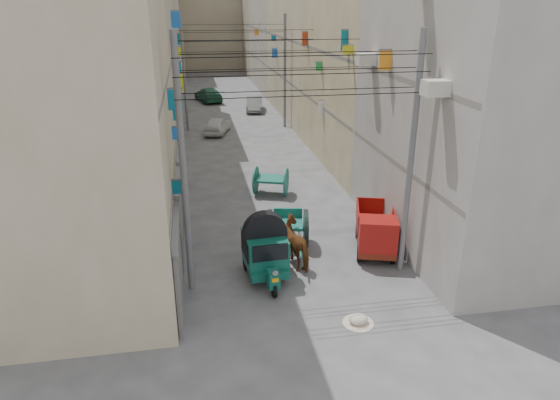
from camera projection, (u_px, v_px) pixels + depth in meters
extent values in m
cube|color=#BCAB8E|center=(30.00, 80.00, 15.02)|extent=(8.00, 10.00, 13.00)
cube|color=#69645D|center=(170.00, 176.00, 16.87)|extent=(0.25, 9.80, 0.18)
cube|color=#69645D|center=(162.00, 86.00, 15.77)|extent=(0.25, 9.80, 0.18)
cube|color=#A9A191|center=(93.00, 60.00, 25.28)|extent=(8.00, 12.00, 12.00)
cube|color=#69645D|center=(175.00, 112.00, 26.94)|extent=(0.25, 11.76, 0.18)
cube|color=#69645D|center=(171.00, 54.00, 25.84)|extent=(0.25, 11.76, 0.18)
cube|color=#9D967B|center=(121.00, 28.00, 36.82)|extent=(8.00, 14.00, 14.00)
cube|color=#69645D|center=(178.00, 79.00, 38.85)|extent=(0.25, 13.72, 0.18)
cube|color=#69645D|center=(175.00, 38.00, 37.75)|extent=(0.25, 13.72, 0.18)
cube|color=#9E9994|center=(139.00, 33.00, 50.05)|extent=(8.00, 14.00, 11.80)
cube|color=#69645D|center=(180.00, 60.00, 51.67)|extent=(0.25, 13.72, 0.18)
cube|color=#69645D|center=(178.00, 30.00, 50.57)|extent=(0.25, 13.72, 0.18)
cube|color=tan|center=(147.00, 20.00, 61.64)|extent=(8.00, 12.00, 13.50)
cube|color=#69645D|center=(181.00, 49.00, 63.58)|extent=(0.25, 11.76, 0.18)
cube|color=#69645D|center=(179.00, 25.00, 62.48)|extent=(0.25, 11.76, 0.18)
cube|color=#9E9994|center=(511.00, 69.00, 17.63)|extent=(8.00, 10.00, 13.00)
cube|color=#69645D|center=(400.00, 164.00, 18.21)|extent=(0.25, 9.80, 0.18)
cube|color=#69645D|center=(407.00, 80.00, 17.11)|extent=(0.25, 9.80, 0.18)
cube|color=tan|center=(392.00, 54.00, 27.89)|extent=(8.00, 12.00, 12.00)
cube|color=#69645D|center=(323.00, 107.00, 28.29)|extent=(0.25, 11.76, 0.18)
cube|color=#69645D|center=(325.00, 52.00, 27.19)|extent=(0.25, 11.76, 0.18)
cube|color=#BCAB8E|center=(330.00, 26.00, 39.43)|extent=(8.00, 14.00, 14.00)
cube|color=#69645D|center=(282.00, 76.00, 40.19)|extent=(0.25, 13.72, 0.18)
cube|color=#69645D|center=(282.00, 37.00, 39.09)|extent=(0.25, 13.72, 0.18)
cube|color=#A9A191|center=(294.00, 32.00, 52.66)|extent=(8.00, 14.00, 11.80)
cube|color=#69645D|center=(258.00, 59.00, 53.01)|extent=(0.25, 13.72, 0.18)
cube|color=#69645D|center=(258.00, 29.00, 51.91)|extent=(0.25, 13.72, 0.18)
cube|color=#9D967B|center=(274.00, 19.00, 64.25)|extent=(8.00, 12.00, 13.50)
cube|color=#69645D|center=(245.00, 49.00, 64.92)|extent=(0.25, 11.76, 0.18)
cube|color=#69645D|center=(244.00, 24.00, 63.82)|extent=(0.25, 11.76, 0.18)
cube|color=#9D967B|center=(209.00, 20.00, 69.45)|extent=(22.00, 10.00, 13.00)
cube|color=#4A4A4F|center=(179.00, 271.00, 14.67)|extent=(0.12, 3.00, 2.60)
cube|color=#5F5F62|center=(176.00, 227.00, 14.14)|extent=(0.18, 3.20, 0.25)
cube|color=#4A4A4F|center=(180.00, 221.00, 18.05)|extent=(0.12, 3.00, 2.60)
cube|color=#5F5F62|center=(177.00, 183.00, 17.53)|extent=(0.18, 3.20, 0.25)
cube|color=#4A4A4F|center=(181.00, 187.00, 21.44)|extent=(0.12, 3.00, 2.60)
cube|color=#5F5F62|center=(179.00, 154.00, 20.91)|extent=(0.18, 3.20, 0.25)
cube|color=#4A4A4F|center=(181.00, 161.00, 24.92)|extent=(0.12, 3.00, 2.60)
cube|color=#5F5F62|center=(180.00, 133.00, 24.39)|extent=(0.18, 3.20, 0.25)
cube|color=#0B6782|center=(273.00, 38.00, 41.21)|extent=(0.38, 0.08, 0.41)
cube|color=white|center=(182.00, 60.00, 47.53)|extent=(0.27, 0.08, 0.71)
cube|color=#0B6782|center=(179.00, 187.00, 15.43)|extent=(0.44, 0.08, 0.42)
cube|color=#CFCD17|center=(178.00, 83.00, 23.34)|extent=(0.45, 0.08, 0.84)
cube|color=orange|center=(256.00, 32.00, 50.94)|extent=(0.41, 0.08, 0.59)
cube|color=blue|center=(177.00, 133.00, 18.15)|extent=(0.38, 0.08, 0.44)
cube|color=blue|center=(275.00, 53.00, 40.94)|extent=(0.43, 0.08, 0.72)
cube|color=white|center=(265.00, 32.00, 46.01)|extent=(0.28, 0.08, 0.44)
cube|color=blue|center=(176.00, 20.00, 26.21)|extent=(0.48, 0.08, 0.84)
cube|color=white|center=(182.00, 64.00, 44.28)|extent=(0.31, 0.08, 0.44)
cube|color=green|center=(319.00, 67.00, 27.45)|extent=(0.35, 0.08, 0.45)
cube|color=#A63116|center=(305.00, 39.00, 30.32)|extent=(0.34, 0.08, 0.79)
cube|color=#0B6782|center=(176.00, 114.00, 20.12)|extent=(0.28, 0.08, 0.52)
cube|color=#0B6782|center=(178.00, 39.00, 35.59)|extent=(0.28, 0.08, 0.74)
cube|color=white|center=(321.00, 108.00, 27.79)|extent=(0.26, 0.08, 0.80)
cube|color=blue|center=(386.00, 61.00, 18.14)|extent=(0.34, 0.08, 0.55)
cube|color=#0B6782|center=(175.00, 100.00, 16.52)|extent=(0.47, 0.08, 0.67)
cube|color=#CFCD17|center=(178.00, 52.00, 27.89)|extent=(0.40, 0.08, 0.47)
cube|color=#0B6782|center=(178.00, 67.00, 28.68)|extent=(0.32, 0.08, 0.55)
cube|color=#CFCD17|center=(348.00, 50.00, 22.12)|extent=(0.47, 0.08, 0.35)
cube|color=#0B6782|center=(344.00, 40.00, 22.77)|extent=(0.32, 0.08, 0.89)
cube|color=orange|center=(385.00, 60.00, 18.04)|extent=(0.44, 0.08, 0.69)
cube|color=#A63116|center=(170.00, 203.00, 15.12)|extent=(0.10, 3.20, 0.80)
cube|color=blue|center=(175.00, 133.00, 23.36)|extent=(0.10, 3.20, 0.80)
cube|color=green|center=(178.00, 92.00, 34.35)|extent=(0.10, 3.20, 0.80)
cube|color=orange|center=(180.00, 70.00, 45.34)|extent=(0.10, 3.20, 0.80)
cube|color=#A63116|center=(421.00, 187.00, 16.44)|extent=(0.10, 3.20, 0.80)
cube|color=#0B6782|center=(342.00, 126.00, 24.69)|extent=(0.10, 3.20, 0.80)
cube|color=blue|center=(294.00, 88.00, 35.68)|extent=(0.10, 3.20, 0.80)
cube|color=purple|center=(268.00, 68.00, 46.67)|extent=(0.10, 3.20, 0.80)
cube|color=#BCB8A8|center=(435.00, 88.00, 14.21)|extent=(0.70, 0.55, 0.45)
cube|color=#BCB8A8|center=(366.00, 59.00, 19.64)|extent=(0.70, 0.55, 0.45)
cylinder|color=#5F5F62|center=(183.00, 171.00, 14.83)|extent=(0.20, 0.20, 8.00)
cylinder|color=#5F5F62|center=(411.00, 159.00, 16.00)|extent=(0.20, 0.20, 8.00)
cylinder|color=#5F5F62|center=(184.00, 75.00, 34.98)|extent=(0.20, 0.20, 8.00)
cylinder|color=#5F5F62|center=(285.00, 72.00, 36.15)|extent=(0.20, 0.20, 8.00)
cylinder|color=black|center=(307.00, 96.00, 14.15)|extent=(7.40, 0.02, 0.02)
cylinder|color=black|center=(307.00, 74.00, 13.93)|extent=(7.40, 0.02, 0.02)
cylinder|color=black|center=(307.00, 56.00, 13.75)|extent=(7.40, 0.02, 0.02)
cylinder|color=black|center=(299.00, 90.00, 15.07)|extent=(7.40, 0.02, 0.02)
cylinder|color=black|center=(299.00, 70.00, 14.85)|extent=(7.40, 0.02, 0.02)
cylinder|color=black|center=(300.00, 53.00, 14.66)|extent=(7.40, 0.02, 0.02)
cylinder|color=black|center=(270.00, 69.00, 20.10)|extent=(7.40, 0.02, 0.02)
cylinder|color=black|center=(270.00, 53.00, 19.88)|extent=(7.40, 0.02, 0.02)
cylinder|color=black|center=(270.00, 40.00, 19.70)|extent=(7.40, 0.02, 0.02)
cylinder|color=black|center=(248.00, 51.00, 27.43)|extent=(7.40, 0.02, 0.02)
cylinder|color=black|center=(247.00, 40.00, 27.21)|extent=(7.40, 0.02, 0.02)
cylinder|color=black|center=(247.00, 30.00, 27.03)|extent=(7.40, 0.02, 0.02)
cylinder|color=black|center=(234.00, 41.00, 34.76)|extent=(7.40, 0.02, 0.02)
cylinder|color=black|center=(234.00, 32.00, 34.54)|extent=(7.40, 0.02, 0.02)
cylinder|color=black|center=(234.00, 25.00, 34.35)|extent=(7.40, 0.02, 0.02)
cylinder|color=black|center=(274.00, 289.00, 15.68)|extent=(0.16, 0.57, 0.56)
cylinder|color=black|center=(246.00, 262.00, 17.29)|extent=(0.16, 0.57, 0.56)
cylinder|color=black|center=(277.00, 259.00, 17.54)|extent=(0.16, 0.57, 0.56)
cube|color=#0D4C3E|center=(265.00, 264.00, 16.79)|extent=(1.38, 1.99, 0.28)
cube|color=#0D4C3E|center=(273.00, 279.00, 15.61)|extent=(0.38, 0.47, 0.55)
cylinder|color=silver|center=(275.00, 273.00, 15.27)|extent=(0.18, 0.06, 0.18)
cube|color=orange|center=(275.00, 280.00, 15.35)|extent=(0.22, 0.04, 0.12)
cube|color=#0D4C3E|center=(265.00, 248.00, 16.63)|extent=(1.41, 1.79, 0.96)
cube|color=black|center=(270.00, 253.00, 15.74)|extent=(1.16, 0.13, 0.55)
cube|color=black|center=(245.00, 247.00, 16.45)|extent=(0.12, 1.21, 0.66)
cube|color=black|center=(284.00, 243.00, 16.74)|extent=(0.12, 1.21, 0.66)
cube|color=silver|center=(271.00, 274.00, 15.99)|extent=(1.26, 0.13, 0.06)
cylinder|color=black|center=(270.00, 228.00, 18.85)|extent=(0.43, 1.47, 1.47)
cylinder|color=#155F52|center=(270.00, 228.00, 18.85)|extent=(0.39, 1.16, 1.14)
cylinder|color=#5F5F62|center=(270.00, 228.00, 18.85)|extent=(0.26, 0.23, 0.19)
cylinder|color=black|center=(306.00, 228.00, 18.84)|extent=(0.43, 1.47, 1.47)
cylinder|color=#155F52|center=(306.00, 228.00, 18.84)|extent=(0.39, 1.16, 1.14)
cylinder|color=#5F5F62|center=(306.00, 228.00, 18.84)|extent=(0.26, 0.23, 0.19)
cylinder|color=#5F5F62|center=(288.00, 228.00, 18.84)|extent=(1.40, 0.35, 0.08)
cube|color=#155F52|center=(288.00, 224.00, 18.77)|extent=(1.30, 1.34, 0.10)
cube|color=#155F52|center=(288.00, 213.00, 19.18)|extent=(1.10, 0.29, 0.37)
cylinder|color=#155F52|center=(276.00, 241.00, 17.59)|extent=(0.52, 2.38, 0.07)
cylinder|color=#155F52|center=(300.00, 241.00, 17.58)|extent=(0.52, 2.38, 0.07)
cylinder|color=black|center=(360.00, 254.00, 17.85)|extent=(0.33, 0.62, 0.60)
cylinder|color=black|center=(358.00, 230.00, 19.68)|extent=(0.33, 0.62, 0.60)
cylinder|color=black|center=(393.00, 256.00, 17.72)|extent=(0.33, 0.62, 0.60)
cylinder|color=black|center=(388.00, 232.00, 19.56)|extent=(0.33, 0.62, 0.60)
cube|color=#5E1A0D|center=(375.00, 238.00, 18.63)|extent=(2.11, 3.24, 0.32)
cube|color=maroon|center=(378.00, 234.00, 17.44)|extent=(1.53, 1.29, 1.13)
cube|color=black|center=(379.00, 237.00, 17.01)|extent=(1.14, 0.39, 0.50)
cube|color=#5E1A0D|center=(374.00, 226.00, 19.00)|extent=(1.87, 2.30, 0.11)
cube|color=maroon|center=(358.00, 216.00, 18.93)|extent=(0.62, 1.92, 0.77)
cube|color=maroon|center=(393.00, 218.00, 18.79)|extent=(0.62, 1.92, 0.77)
cube|color=maroon|center=(374.00, 207.00, 19.76)|extent=(1.32, 0.44, 0.77)
cylinder|color=#155F52|center=(256.00, 180.00, 24.07)|extent=(0.53, 1.32, 1.38)
cylinder|color=#155F52|center=(286.00, 182.00, 23.84)|extent=(0.53, 1.32, 1.38)
cube|color=#155F52|center=(271.00, 179.00, 23.91)|extent=(1.64, 1.54, 0.11)
cylinder|color=#5F5F62|center=(271.00, 181.00, 23.96)|extent=(1.48, 0.60, 0.08)
ellipsoid|color=beige|center=(358.00, 319.00, 14.41)|extent=(0.57, 0.45, 0.28)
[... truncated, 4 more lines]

